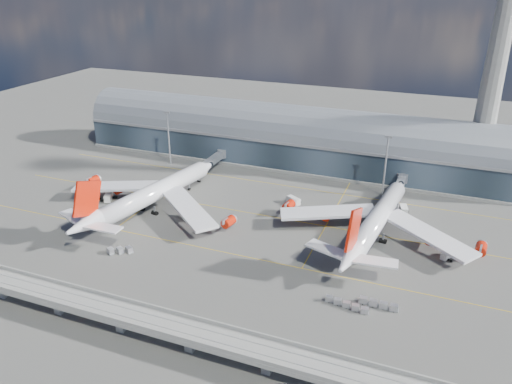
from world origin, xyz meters
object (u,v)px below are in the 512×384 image
(airliner_left, at_px, (150,195))
(airliner_right, at_px, (376,221))
(floodlight_mast_right, at_px, (385,164))
(floodlight_mast_left, at_px, (169,137))
(service_truck_4, at_px, (404,210))
(service_truck_1, at_px, (93,197))
(service_truck_3, at_px, (447,255))
(service_truck_5, at_px, (294,201))
(control_tower, at_px, (496,62))
(service_truck_0, at_px, (109,197))
(service_truck_2, at_px, (200,218))
(cargo_train_2, at_px, (378,304))
(cargo_train_0, at_px, (120,250))
(cargo_train_1, at_px, (347,305))

(airliner_left, distance_m, airliner_right, 84.41)
(floodlight_mast_right, bearing_deg, airliner_right, -85.57)
(floodlight_mast_left, height_order, service_truck_4, floodlight_mast_left)
(airliner_right, relative_size, service_truck_1, 12.89)
(service_truck_1, xyz_separation_m, service_truck_3, (134.15, 5.81, -0.26))
(service_truck_3, distance_m, service_truck_5, 61.84)
(control_tower, relative_size, service_truck_0, 13.62)
(floodlight_mast_right, distance_m, service_truck_3, 51.48)
(service_truck_1, xyz_separation_m, service_truck_5, (75.92, 26.61, -0.05))
(service_truck_2, xyz_separation_m, cargo_train_2, (69.33, -27.30, -0.45))
(service_truck_1, bearing_deg, floodlight_mast_right, -38.22)
(service_truck_3, bearing_deg, service_truck_2, -149.70)
(service_truck_1, relative_size, service_truck_5, 0.91)
(cargo_train_0, bearing_deg, floodlight_mast_right, -14.51)
(cargo_train_0, bearing_deg, service_truck_1, 77.39)
(control_tower, relative_size, service_truck_1, 17.84)
(floodlight_mast_left, relative_size, service_truck_3, 4.68)
(airliner_left, bearing_deg, service_truck_0, -174.20)
(cargo_train_1, bearing_deg, floodlight_mast_right, -8.60)
(service_truck_1, height_order, service_truck_4, service_truck_4)
(airliner_left, relative_size, service_truck_1, 13.34)
(service_truck_1, height_order, service_truck_3, service_truck_1)
(control_tower, bearing_deg, airliner_right, -116.50)
(service_truck_0, bearing_deg, service_truck_2, -31.36)
(control_tower, relative_size, service_truck_3, 18.75)
(service_truck_4, bearing_deg, control_tower, 45.47)
(service_truck_1, relative_size, service_truck_4, 0.96)
(control_tower, distance_m, service_truck_4, 70.24)
(cargo_train_1, bearing_deg, airliner_right, -11.12)
(cargo_train_2, bearing_deg, service_truck_0, 71.87)
(floodlight_mast_left, bearing_deg, cargo_train_0, -71.11)
(floodlight_mast_right, relative_size, service_truck_5, 4.06)
(floodlight_mast_right, relative_size, service_truck_2, 3.36)
(airliner_right, relative_size, service_truck_3, 13.55)
(service_truck_2, xyz_separation_m, service_truck_4, (69.20, 34.06, 0.22))
(cargo_train_1, bearing_deg, floodlight_mast_left, 42.06)
(airliner_left, height_order, cargo_train_0, airliner_left)
(airliner_left, distance_m, cargo_train_2, 95.77)
(cargo_train_2, bearing_deg, floodlight_mast_left, 52.66)
(service_truck_1, bearing_deg, airliner_left, -60.14)
(floodlight_mast_right, height_order, airliner_right, floodlight_mast_right)
(floodlight_mast_right, distance_m, service_truck_0, 112.31)
(control_tower, distance_m, airliner_right, 85.27)
(service_truck_5, height_order, cargo_train_2, service_truck_5)
(airliner_left, bearing_deg, cargo_train_0, -65.11)
(airliner_left, height_order, airliner_right, airliner_right)
(floodlight_mast_right, bearing_deg, service_truck_1, -155.91)
(control_tower, height_order, floodlight_mast_right, control_tower)
(airliner_left, distance_m, service_truck_1, 27.01)
(airliner_right, height_order, service_truck_1, airliner_right)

